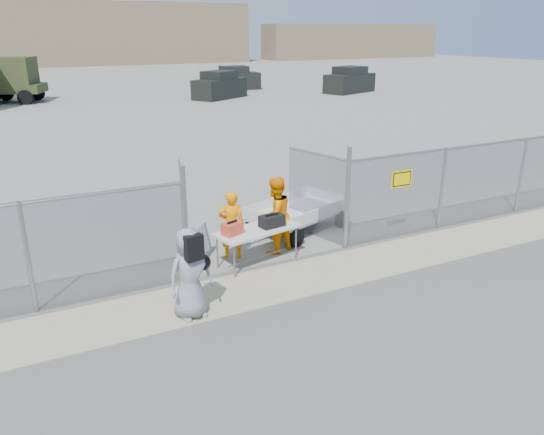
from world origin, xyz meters
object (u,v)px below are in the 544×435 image
visitor (190,274)px  utility_trailer (298,215)px  security_worker_left (232,225)px  folding_table (258,246)px  security_worker_right (275,215)px

visitor → utility_trailer: 5.07m
security_worker_left → utility_trailer: size_ratio=0.48×
folding_table → security_worker_right: bearing=19.7°
folding_table → security_worker_left: bearing=115.0°
security_worker_right → visitor: bearing=19.9°
security_worker_right → visitor: 3.43m
utility_trailer → folding_table: bearing=-161.9°
security_worker_left → folding_table: bearing=149.5°
folding_table → security_worker_right: security_worker_right is taller
visitor → utility_trailer: size_ratio=0.51×
security_worker_left → security_worker_right: bearing=-164.8°
security_worker_right → security_worker_left: bearing=-23.5°
security_worker_left → utility_trailer: 2.50m
security_worker_left → visitor: visitor is taller
security_worker_left → security_worker_right: 1.07m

